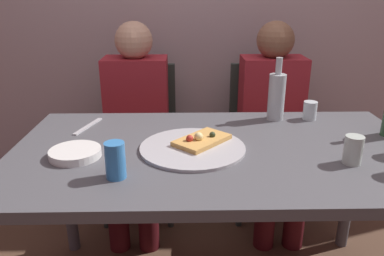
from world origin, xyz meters
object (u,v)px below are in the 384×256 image
(tumbler_far, at_px, (353,150))
(chair_right, at_px, (266,129))
(pizza_tray, at_px, (193,148))
(guest_in_sweater, at_px, (136,118))
(dining_table, at_px, (218,166))
(wine_bottle, at_px, (277,96))
(pizza_slice_last, at_px, (201,140))
(table_knife, at_px, (88,126))
(chair_left, at_px, (140,130))
(soda_can, at_px, (115,160))
(plate_stack, at_px, (75,153))
(guest_in_beanie, at_px, (273,117))
(tumbler_near, at_px, (310,111))

(tumbler_far, distance_m, chair_right, 1.03)
(pizza_tray, height_order, guest_in_sweater, guest_in_sweater)
(dining_table, height_order, tumbler_far, tumbler_far)
(chair_right, bearing_deg, tumbler_far, 94.46)
(wine_bottle, distance_m, chair_right, 0.62)
(pizza_slice_last, relative_size, chair_right, 0.28)
(table_knife, bearing_deg, chair_left, 2.75)
(wine_bottle, bearing_deg, tumbler_far, -71.61)
(dining_table, bearing_deg, pizza_tray, -171.53)
(table_knife, height_order, guest_in_sweater, guest_in_sweater)
(pizza_tray, distance_m, soda_can, 0.34)
(wine_bottle, height_order, guest_in_sweater, guest_in_sweater)
(plate_stack, relative_size, chair_left, 0.21)
(dining_table, height_order, wine_bottle, wine_bottle)
(pizza_slice_last, relative_size, tumbler_far, 2.44)
(wine_bottle, xyz_separation_m, table_knife, (-0.86, -0.09, -0.11))
(table_knife, bearing_deg, tumbler_far, -93.99)
(table_knife, bearing_deg, pizza_slice_last, -96.75)
(soda_can, height_order, table_knife, soda_can)
(dining_table, distance_m, wine_bottle, 0.49)
(plate_stack, bearing_deg, pizza_slice_last, 11.98)
(plate_stack, distance_m, guest_in_beanie, 1.19)
(plate_stack, xyz_separation_m, chair_right, (0.91, 0.91, -0.25))
(pizza_slice_last, height_order, tumbler_near, tumbler_near)
(soda_can, bearing_deg, tumbler_far, 6.24)
(tumbler_far, relative_size, chair_right, 0.11)
(pizza_slice_last, distance_m, wine_bottle, 0.48)
(guest_in_beanie, bearing_deg, tumbler_near, 102.30)
(plate_stack, xyz_separation_m, guest_in_sweater, (0.12, 0.76, -0.13))
(soda_can, distance_m, guest_in_beanie, 1.19)
(soda_can, bearing_deg, pizza_tray, 41.35)
(plate_stack, bearing_deg, pizza_tray, 7.87)
(soda_can, xyz_separation_m, table_knife, (-0.21, 0.48, -0.06))
(wine_bottle, xyz_separation_m, soda_can, (-0.65, -0.57, -0.05))
(pizza_slice_last, height_order, plate_stack, pizza_slice_last)
(tumbler_far, distance_m, soda_can, 0.81)
(table_knife, bearing_deg, pizza_tray, -102.24)
(chair_right, height_order, guest_in_sweater, guest_in_sweater)
(chair_left, bearing_deg, tumbler_far, 131.16)
(wine_bottle, distance_m, table_knife, 0.87)
(soda_can, bearing_deg, guest_in_sweater, 93.35)
(dining_table, xyz_separation_m, guest_in_sweater, (-0.41, 0.69, -0.03))
(pizza_tray, distance_m, plate_stack, 0.43)
(plate_stack, height_order, guest_in_sweater, guest_in_sweater)
(plate_stack, height_order, guest_in_beanie, guest_in_beanie)
(table_knife, distance_m, chair_right, 1.14)
(pizza_tray, bearing_deg, guest_in_sweater, 113.62)
(dining_table, xyz_separation_m, wine_bottle, (0.30, 0.33, 0.19))
(chair_left, bearing_deg, pizza_slice_last, 112.84)
(tumbler_near, bearing_deg, guest_in_beanie, 102.30)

